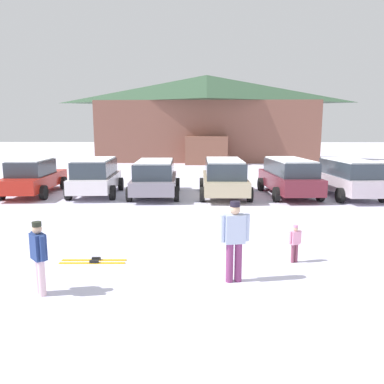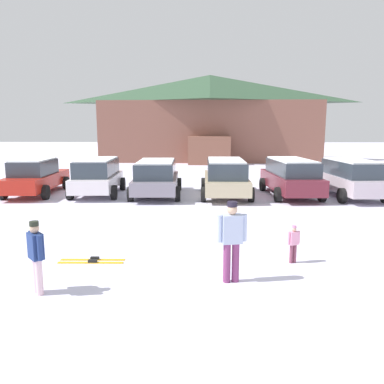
{
  "view_description": "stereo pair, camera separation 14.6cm",
  "coord_description": "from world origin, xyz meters",
  "px_view_note": "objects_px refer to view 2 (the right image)",
  "views": [
    {
      "loc": [
        -1.07,
        -4.58,
        3.09
      ],
      "look_at": [
        -1.33,
        7.15,
        1.09
      ],
      "focal_mm": 35.0,
      "sensor_mm": 36.0,
      "label": 1
    },
    {
      "loc": [
        -0.93,
        -4.57,
        3.09
      ],
      "look_at": [
        -1.33,
        7.15,
        1.09
      ],
      "focal_mm": 35.0,
      "sensor_mm": 36.0,
      "label": 2
    }
  ],
  "objects_px": {
    "parked_maroon_van": "(291,176)",
    "skier_child_in_pink_snowsuit": "(293,242)",
    "parked_red_sedan": "(36,177)",
    "pair_of_skis": "(92,261)",
    "parked_white_suv": "(98,175)",
    "parked_grey_wagon": "(156,177)",
    "parked_beige_suv": "(226,176)",
    "skier_teen_in_navy_coat": "(36,253)",
    "parked_silver_wagon": "(351,177)",
    "skier_adult_in_blue_parka": "(232,237)",
    "ski_lodge": "(210,117)"
  },
  "relations": [
    {
      "from": "skier_adult_in_blue_parka",
      "to": "pair_of_skis",
      "type": "height_order",
      "value": "skier_adult_in_blue_parka"
    },
    {
      "from": "skier_child_in_pink_snowsuit",
      "to": "pair_of_skis",
      "type": "xyz_separation_m",
      "value": [
        -4.69,
        -0.09,
        -0.48
      ]
    },
    {
      "from": "skier_adult_in_blue_parka",
      "to": "parked_maroon_van",
      "type": "bearing_deg",
      "value": 71.09
    },
    {
      "from": "parked_maroon_van",
      "to": "skier_adult_in_blue_parka",
      "type": "xyz_separation_m",
      "value": [
        -3.41,
        -9.95,
        0.02
      ]
    },
    {
      "from": "parked_red_sedan",
      "to": "skier_child_in_pink_snowsuit",
      "type": "relative_size",
      "value": 5.39
    },
    {
      "from": "skier_teen_in_navy_coat",
      "to": "skier_child_in_pink_snowsuit",
      "type": "xyz_separation_m",
      "value": [
        5.19,
        1.82,
        -0.29
      ]
    },
    {
      "from": "parked_maroon_van",
      "to": "skier_child_in_pink_snowsuit",
      "type": "distance_m",
      "value": 9.01
    },
    {
      "from": "parked_white_suv",
      "to": "skier_child_in_pink_snowsuit",
      "type": "xyz_separation_m",
      "value": [
        7.07,
        -8.81,
        -0.41
      ]
    },
    {
      "from": "skier_teen_in_navy_coat",
      "to": "parked_red_sedan",
      "type": "bearing_deg",
      "value": 114.4
    },
    {
      "from": "parked_white_suv",
      "to": "parked_red_sedan",
      "type": "bearing_deg",
      "value": 178.72
    },
    {
      "from": "ski_lodge",
      "to": "skier_adult_in_blue_parka",
      "type": "relative_size",
      "value": 12.46
    },
    {
      "from": "parked_white_suv",
      "to": "parked_grey_wagon",
      "type": "relative_size",
      "value": 0.93
    },
    {
      "from": "skier_adult_in_blue_parka",
      "to": "parked_red_sedan",
      "type": "bearing_deg",
      "value": 130.41
    },
    {
      "from": "pair_of_skis",
      "to": "parked_red_sedan",
      "type": "bearing_deg",
      "value": 120.83
    },
    {
      "from": "parked_maroon_van",
      "to": "skier_child_in_pink_snowsuit",
      "type": "bearing_deg",
      "value": -102.15
    },
    {
      "from": "parked_red_sedan",
      "to": "parked_grey_wagon",
      "type": "xyz_separation_m",
      "value": [
        5.76,
        -0.23,
        0.05
      ]
    },
    {
      "from": "parked_white_suv",
      "to": "parked_maroon_van",
      "type": "bearing_deg",
      "value": -0.06
    },
    {
      "from": "parked_white_suv",
      "to": "parked_maroon_van",
      "type": "height_order",
      "value": "parked_maroon_van"
    },
    {
      "from": "parked_silver_wagon",
      "to": "skier_child_in_pink_snowsuit",
      "type": "bearing_deg",
      "value": -117.88
    },
    {
      "from": "parked_red_sedan",
      "to": "parked_beige_suv",
      "type": "relative_size",
      "value": 1.0
    },
    {
      "from": "ski_lodge",
      "to": "skier_adult_in_blue_parka",
      "type": "bearing_deg",
      "value": -89.83
    },
    {
      "from": "parked_beige_suv",
      "to": "parked_silver_wagon",
      "type": "height_order",
      "value": "parked_silver_wagon"
    },
    {
      "from": "parked_grey_wagon",
      "to": "parked_beige_suv",
      "type": "relative_size",
      "value": 0.96
    },
    {
      "from": "ski_lodge",
      "to": "skier_child_in_pink_snowsuit",
      "type": "xyz_separation_m",
      "value": [
        1.6,
        -28.86,
        -3.63
      ]
    },
    {
      "from": "parked_red_sedan",
      "to": "skier_adult_in_blue_parka",
      "type": "height_order",
      "value": "parked_red_sedan"
    },
    {
      "from": "parked_white_suv",
      "to": "parked_grey_wagon",
      "type": "height_order",
      "value": "parked_white_suv"
    },
    {
      "from": "parked_silver_wagon",
      "to": "skier_teen_in_navy_coat",
      "type": "height_order",
      "value": "parked_silver_wagon"
    },
    {
      "from": "parked_white_suv",
      "to": "parked_beige_suv",
      "type": "relative_size",
      "value": 0.9
    },
    {
      "from": "parked_beige_suv",
      "to": "parked_red_sedan",
      "type": "bearing_deg",
      "value": 178.89
    },
    {
      "from": "parked_red_sedan",
      "to": "parked_silver_wagon",
      "type": "height_order",
      "value": "parked_silver_wagon"
    },
    {
      "from": "parked_red_sedan",
      "to": "pair_of_skis",
      "type": "distance_m",
      "value": 10.48
    },
    {
      "from": "parked_red_sedan",
      "to": "pair_of_skis",
      "type": "height_order",
      "value": "parked_red_sedan"
    },
    {
      "from": "skier_teen_in_navy_coat",
      "to": "pair_of_skis",
      "type": "xyz_separation_m",
      "value": [
        0.5,
        1.73,
        -0.77
      ]
    },
    {
      "from": "parked_maroon_van",
      "to": "parked_silver_wagon",
      "type": "xyz_separation_m",
      "value": [
        2.61,
        -0.28,
        -0.0
      ]
    },
    {
      "from": "skier_adult_in_blue_parka",
      "to": "pair_of_skis",
      "type": "bearing_deg",
      "value": 161.68
    },
    {
      "from": "parked_white_suv",
      "to": "parked_beige_suv",
      "type": "xyz_separation_m",
      "value": [
        5.97,
        -0.11,
        -0.0
      ]
    },
    {
      "from": "parked_white_suv",
      "to": "parked_grey_wagon",
      "type": "distance_m",
      "value": 2.8
    },
    {
      "from": "parked_red_sedan",
      "to": "parked_maroon_van",
      "type": "bearing_deg",
      "value": -0.37
    },
    {
      "from": "parked_beige_suv",
      "to": "parked_maroon_van",
      "type": "bearing_deg",
      "value": 1.85
    },
    {
      "from": "parked_red_sedan",
      "to": "skier_teen_in_navy_coat",
      "type": "height_order",
      "value": "parked_red_sedan"
    },
    {
      "from": "skier_teen_in_navy_coat",
      "to": "skier_child_in_pink_snowsuit",
      "type": "distance_m",
      "value": 5.51
    },
    {
      "from": "skier_teen_in_navy_coat",
      "to": "parked_silver_wagon",
      "type": "bearing_deg",
      "value": 46.85
    },
    {
      "from": "ski_lodge",
      "to": "pair_of_skis",
      "type": "relative_size",
      "value": 13.59
    },
    {
      "from": "parked_beige_suv",
      "to": "skier_adult_in_blue_parka",
      "type": "relative_size",
      "value": 2.87
    },
    {
      "from": "parked_white_suv",
      "to": "parked_silver_wagon",
      "type": "bearing_deg",
      "value": -1.43
    },
    {
      "from": "parked_white_suv",
      "to": "parked_silver_wagon",
      "type": "xyz_separation_m",
      "value": [
        11.58,
        -0.29,
        0.01
      ]
    },
    {
      "from": "ski_lodge",
      "to": "parked_grey_wagon",
      "type": "xyz_separation_m",
      "value": [
        -2.68,
        -20.21,
        -3.24
      ]
    },
    {
      "from": "parked_maroon_van",
      "to": "skier_teen_in_navy_coat",
      "type": "height_order",
      "value": "parked_maroon_van"
    },
    {
      "from": "parked_grey_wagon",
      "to": "parked_silver_wagon",
      "type": "distance_m",
      "value": 8.79
    },
    {
      "from": "skier_child_in_pink_snowsuit",
      "to": "skier_adult_in_blue_parka",
      "type": "bearing_deg",
      "value": -142.92
    }
  ]
}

